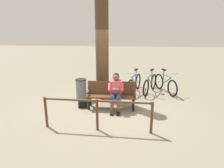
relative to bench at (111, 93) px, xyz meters
name	(u,v)px	position (x,y,z in m)	size (l,w,h in m)	color
ground_plane	(109,107)	(0.09, -0.04, -0.51)	(40.00, 40.00, 0.00)	gray
bench	(111,93)	(0.00, 0.00, 0.00)	(1.60, 0.49, 0.87)	#51331E
person_reading	(116,90)	(-0.15, 0.16, 0.16)	(0.49, 0.77, 1.20)	#D84C59
handbag	(83,104)	(0.95, 0.09, -0.39)	(0.30, 0.14, 0.24)	black
tree_trunk	(102,46)	(0.42, -0.95, 1.44)	(0.47, 0.47, 3.89)	#4C3823
litter_bin	(81,89)	(1.17, -0.67, -0.12)	(0.40, 0.40, 0.77)	slate
bicycle_blue	(165,84)	(-2.04, -1.74, -0.15)	(0.72, 1.58, 0.94)	black
bicycle_black	(150,84)	(-1.42, -1.69, -0.15)	(0.74, 1.57, 0.94)	black
bicycle_red	(134,84)	(-0.79, -1.68, -0.15)	(0.67, 1.60, 0.94)	black
railing_fence	(97,109)	(0.24, 1.53, 0.08)	(2.84, 0.19, 0.85)	#51331E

